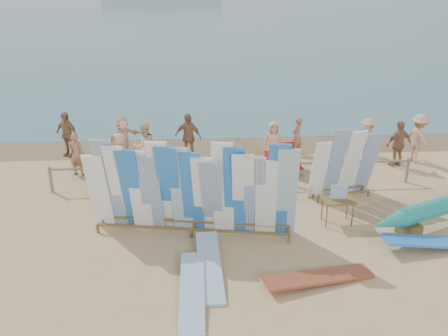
{
  "coord_description": "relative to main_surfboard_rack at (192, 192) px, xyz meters",
  "views": [
    {
      "loc": [
        -1.28,
        -11.52,
        6.76
      ],
      "look_at": [
        -0.38,
        2.0,
        1.12
      ],
      "focal_mm": 38.0,
      "sensor_mm": 36.0,
      "label": 1
    }
  ],
  "objects": [
    {
      "name": "beachgoer_0",
      "position": [
        -2.5,
        4.1,
        -0.46
      ],
      "size": [
        0.67,
        0.88,
        1.63
      ],
      "primitive_type": "imported",
      "rotation": [
        0.0,
        0.0,
        5.12
      ],
      "color": "tan",
      "rests_on": "ground"
    },
    {
      "name": "beachgoer_9",
      "position": [
        6.85,
        5.6,
        -0.51
      ],
      "size": [
        0.43,
        1.0,
        1.53
      ],
      "primitive_type": "imported",
      "rotation": [
        0.0,
        0.0,
        4.73
      ],
      "color": "tan",
      "rests_on": "ground"
    },
    {
      "name": "beach_chair_left",
      "position": [
        2.87,
        3.84,
        -1.02
      ],
      "size": [
        0.62,
        0.64,
        0.89
      ],
      "rotation": [
        0.0,
        0.0,
        0.12
      ],
      "color": "red",
      "rests_on": "ground"
    },
    {
      "name": "beachgoer_1",
      "position": [
        -4.07,
        4.42,
        -0.49
      ],
      "size": [
        0.64,
        0.47,
        1.58
      ],
      "primitive_type": "imported",
      "rotation": [
        0.0,
        0.0,
        2.84
      ],
      "color": "#8C6042",
      "rests_on": "ground"
    },
    {
      "name": "beachgoer_6",
      "position": [
        3.05,
        5.22,
        -0.48
      ],
      "size": [
        0.82,
        0.45,
        1.6
      ],
      "primitive_type": "imported",
      "rotation": [
        0.0,
        0.0,
        0.1
      ],
      "color": "tan",
      "rests_on": "ground"
    },
    {
      "name": "beachgoer_7",
      "position": [
        4.13,
        5.95,
        -0.51
      ],
      "size": [
        0.59,
        0.63,
        1.55
      ],
      "primitive_type": "imported",
      "rotation": [
        0.0,
        0.0,
        4.05
      ],
      "color": "#8C6042",
      "rests_on": "ground"
    },
    {
      "name": "beachgoer_4",
      "position": [
        -0.14,
        5.68,
        -0.36
      ],
      "size": [
        1.17,
        0.85,
        1.84
      ],
      "primitive_type": "imported",
      "rotation": [
        0.0,
        0.0,
        5.88
      ],
      "color": "#8C6042",
      "rests_on": "ground"
    },
    {
      "name": "stroller",
      "position": [
        3.51,
        4.08,
        -0.85
      ],
      "size": [
        0.64,
        0.85,
        1.07
      ],
      "rotation": [
        0.0,
        0.0,
        0.14
      ],
      "color": "red",
      "rests_on": "ground"
    },
    {
      "name": "flat_board_c",
      "position": [
        2.93,
        -2.4,
        -1.28
      ],
      "size": [
        2.76,
        1.17,
        0.25
      ],
      "primitive_type": "cube",
      "rotation": [
        0.07,
        0.0,
        1.8
      ],
      "color": "#9B492A",
      "rests_on": "ground"
    },
    {
      "name": "beachgoer_11",
      "position": [
        -2.66,
        6.13,
        -0.46
      ],
      "size": [
        1.49,
        1.33,
        1.63
      ],
      "primitive_type": "imported",
      "rotation": [
        0.0,
        0.0,
        0.67
      ],
      "color": "beige",
      "rests_on": "ground"
    },
    {
      "name": "flat_board_a",
      "position": [
        -0.04,
        -2.75,
        -1.28
      ],
      "size": [
        0.6,
        2.71,
        0.28
      ],
      "primitive_type": "cube",
      "rotation": [
        0.08,
        0.0,
        -0.02
      ],
      "color": "#7DABC9",
      "rests_on": "ground"
    },
    {
      "name": "fence",
      "position": [
        1.37,
        3.0,
        -0.65
      ],
      "size": [
        12.08,
        0.08,
        0.9
      ],
      "color": "#766759",
      "rests_on": "ground"
    },
    {
      "name": "ground",
      "position": [
        1.37,
        -0.0,
        -1.28
      ],
      "size": [
        160.0,
        160.0,
        0.0
      ],
      "primitive_type": "plane",
      "color": "tan",
      "rests_on": "ground"
    },
    {
      "name": "beach_chair_right",
      "position": [
        3.64,
        3.9,
        -1.04
      ],
      "size": [
        0.57,
        0.59,
        0.82
      ],
      "rotation": [
        0.0,
        0.0,
        0.11
      ],
      "color": "red",
      "rests_on": "ground"
    },
    {
      "name": "flat_board_d",
      "position": [
        6.25,
        -1.18,
        -1.28
      ],
      "size": [
        2.71,
        0.69,
        0.41
      ],
      "primitive_type": "cube",
      "rotation": [
        0.13,
        0.0,
        1.62
      ],
      "color": "blue",
      "rests_on": "ground"
    },
    {
      "name": "beachgoer_extra_0",
      "position": [
        8.53,
        4.87,
        -0.35
      ],
      "size": [
        0.76,
        1.29,
        1.87
      ],
      "primitive_type": "imported",
      "rotation": [
        0.0,
        0.0,
        1.8
      ],
      "color": "tan",
      "rests_on": "ground"
    },
    {
      "name": "vendor_table",
      "position": [
        4.15,
        0.35,
        -0.88
      ],
      "size": [
        0.92,
        0.65,
        1.21
      ],
      "rotation": [
        0.0,
        0.0,
        0.01
      ],
      "color": "brown",
      "rests_on": "ground"
    },
    {
      "name": "beachgoer_2",
      "position": [
        -1.71,
        4.78,
        -0.38
      ],
      "size": [
        0.97,
        0.73,
        1.79
      ],
      "primitive_type": "imported",
      "rotation": [
        0.0,
        0.0,
        3.56
      ],
      "color": "beige",
      "rests_on": "ground"
    },
    {
      "name": "beachgoer_10",
      "position": [
        7.61,
        4.47,
        -0.41
      ],
      "size": [
        1.1,
        0.68,
        1.75
      ],
      "primitive_type": "imported",
      "rotation": [
        0.0,
        0.0,
        3.39
      ],
      "color": "#8C6042",
      "rests_on": "ground"
    },
    {
      "name": "flat_board_b",
      "position": [
        0.38,
        -1.82,
        -1.28
      ],
      "size": [
        0.64,
        2.71,
        0.32
      ],
      "primitive_type": "cube",
      "rotation": [
        0.09,
        0.0,
        0.03
      ],
      "color": "#7DABC9",
      "rests_on": "ground"
    },
    {
      "name": "beachgoer_extra_1",
      "position": [
        -4.86,
        6.37,
        -0.39
      ],
      "size": [
        1.13,
        0.93,
        1.79
      ],
      "primitive_type": "imported",
      "rotation": [
        0.0,
        0.0,
        5.74
      ],
      "color": "#8C6042",
      "rests_on": "ground"
    },
    {
      "name": "main_surfboard_rack",
      "position": [
        0.0,
        0.0,
        0.0
      ],
      "size": [
        5.7,
        1.65,
        2.85
      ],
      "rotation": [
        0.0,
        0.0,
        -0.17
      ],
      "color": "brown",
      "rests_on": "ground"
    },
    {
      "name": "wet_sand_strip",
      "position": [
        1.37,
        7.2,
        -1.28
      ],
      "size": [
        40.0,
        2.6,
        0.01
      ],
      "primitive_type": "cube",
      "color": "brown",
      "rests_on": "ground"
    },
    {
      "name": "side_surfboard_rack",
      "position": [
        4.78,
        1.98,
        -0.18
      ],
      "size": [
        2.21,
        0.95,
        2.42
      ],
      "rotation": [
        0.0,
        0.0,
        0.16
      ],
      "color": "brown",
      "rests_on": "ground"
    }
  ]
}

